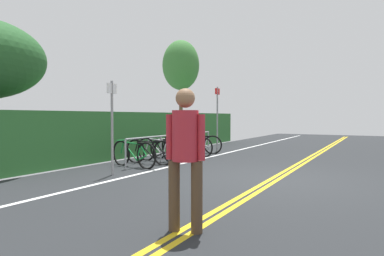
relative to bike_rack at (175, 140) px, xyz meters
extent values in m
cube|color=#232628|center=(-1.89, -3.82, -0.64)|extent=(39.82, 10.39, 0.05)
cube|color=gold|center=(-1.89, -3.90, -0.61)|extent=(35.83, 0.10, 0.00)
cube|color=gold|center=(-1.89, -3.74, -0.61)|extent=(35.83, 0.10, 0.00)
cube|color=white|center=(-1.89, -0.74, -0.61)|extent=(35.83, 0.12, 0.00)
cylinder|color=#9EA0A5|center=(-2.47, 0.00, -0.22)|extent=(0.05, 0.05, 0.80)
cylinder|color=#9EA0A5|center=(-0.82, 0.00, -0.22)|extent=(0.05, 0.05, 0.80)
cylinder|color=#9EA0A5|center=(0.82, 0.00, -0.22)|extent=(0.05, 0.05, 0.80)
cylinder|color=#9EA0A5|center=(2.47, 0.00, -0.22)|extent=(0.05, 0.05, 0.80)
cylinder|color=#9EA0A5|center=(0.00, 0.00, 0.18)|extent=(4.95, 0.04, 0.04)
torus|color=black|center=(-1.92, 0.62, -0.27)|extent=(0.20, 0.75, 0.75)
torus|color=black|center=(-2.12, -0.42, -0.27)|extent=(0.20, 0.75, 0.75)
cylinder|color=#198C38|center=(-2.00, 0.23, -0.18)|extent=(0.15, 0.60, 0.51)
cylinder|color=#198C38|center=(-2.01, 0.17, 0.04)|extent=(0.17, 0.71, 0.07)
cylinder|color=#198C38|center=(-2.06, -0.12, -0.20)|extent=(0.07, 0.18, 0.46)
cylinder|color=#198C38|center=(-2.09, -0.23, -0.35)|extent=(0.11, 0.38, 0.19)
cylinder|color=#198C38|center=(-2.10, -0.30, -0.12)|extent=(0.08, 0.26, 0.32)
cylinder|color=#198C38|center=(-1.93, 0.57, -0.10)|extent=(0.06, 0.14, 0.34)
cube|color=black|center=(-2.08, -0.19, 0.06)|extent=(0.12, 0.21, 0.05)
cylinder|color=#198C38|center=(-1.94, 0.52, 0.11)|extent=(0.46, 0.11, 0.03)
torus|color=black|center=(-1.29, 0.61, -0.27)|extent=(0.08, 0.74, 0.74)
torus|color=black|center=(-1.32, -0.41, -0.27)|extent=(0.08, 0.74, 0.74)
cylinder|color=black|center=(-1.30, 0.23, -0.19)|extent=(0.05, 0.59, 0.51)
cylinder|color=black|center=(-1.30, 0.16, 0.04)|extent=(0.06, 0.70, 0.07)
cylinder|color=black|center=(-1.31, -0.12, -0.20)|extent=(0.04, 0.17, 0.46)
cylinder|color=black|center=(-1.31, -0.23, -0.35)|extent=(0.05, 0.37, 0.19)
cylinder|color=black|center=(-1.31, -0.30, -0.13)|extent=(0.04, 0.25, 0.31)
cylinder|color=black|center=(-1.29, 0.56, -0.11)|extent=(0.04, 0.14, 0.34)
cube|color=black|center=(-1.31, -0.19, 0.05)|extent=(0.09, 0.20, 0.05)
cylinder|color=black|center=(-1.29, 0.51, 0.10)|extent=(0.46, 0.04, 0.03)
torus|color=black|center=(-0.66, 0.66, -0.26)|extent=(0.15, 0.77, 0.76)
torus|color=black|center=(-0.80, -0.40, -0.26)|extent=(0.15, 0.77, 0.76)
cylinder|color=silver|center=(-0.71, 0.26, -0.17)|extent=(0.11, 0.61, 0.52)
cylinder|color=silver|center=(-0.72, 0.19, 0.06)|extent=(0.13, 0.73, 0.07)
cylinder|color=silver|center=(-0.76, -0.10, -0.19)|extent=(0.06, 0.18, 0.47)
cylinder|color=silver|center=(-0.78, -0.22, -0.34)|extent=(0.09, 0.39, 0.19)
cylinder|color=silver|center=(-0.79, -0.28, -0.11)|extent=(0.07, 0.27, 0.32)
cylinder|color=silver|center=(-0.67, 0.61, -0.09)|extent=(0.05, 0.14, 0.35)
cube|color=black|center=(-0.77, -0.17, 0.07)|extent=(0.10, 0.21, 0.05)
cylinder|color=silver|center=(-0.68, 0.55, 0.12)|extent=(0.46, 0.09, 0.03)
torus|color=black|center=(-0.03, 0.62, -0.31)|extent=(0.09, 0.67, 0.67)
torus|color=black|center=(0.03, -0.36, -0.31)|extent=(0.09, 0.67, 0.67)
cylinder|color=white|center=(-0.01, 0.25, -0.24)|extent=(0.07, 0.56, 0.45)
cylinder|color=white|center=(0.00, 0.19, -0.04)|extent=(0.07, 0.66, 0.07)
cylinder|color=white|center=(0.01, -0.08, -0.25)|extent=(0.04, 0.16, 0.41)
cylinder|color=white|center=(0.02, -0.19, -0.38)|extent=(0.06, 0.36, 0.17)
cylinder|color=white|center=(0.02, -0.25, -0.18)|extent=(0.05, 0.24, 0.28)
cylinder|color=white|center=(-0.02, 0.57, -0.17)|extent=(0.04, 0.13, 0.30)
cube|color=black|center=(0.01, -0.14, -0.02)|extent=(0.09, 0.20, 0.05)
cylinder|color=white|center=(-0.02, 0.52, 0.03)|extent=(0.46, 0.05, 0.03)
torus|color=black|center=(0.65, 0.60, -0.27)|extent=(0.14, 0.76, 0.76)
torus|color=black|center=(0.54, -0.40, -0.27)|extent=(0.14, 0.76, 0.76)
cylinder|color=black|center=(0.61, 0.22, -0.18)|extent=(0.10, 0.58, 0.52)
cylinder|color=black|center=(0.60, 0.16, 0.05)|extent=(0.11, 0.68, 0.07)
cylinder|color=black|center=(0.57, -0.11, -0.20)|extent=(0.05, 0.17, 0.47)
cylinder|color=black|center=(0.56, -0.22, -0.35)|extent=(0.07, 0.37, 0.19)
cylinder|color=black|center=(0.55, -0.29, -0.12)|extent=(0.06, 0.25, 0.32)
cylinder|color=black|center=(0.64, 0.55, -0.10)|extent=(0.05, 0.14, 0.34)
cube|color=black|center=(0.56, -0.18, 0.06)|extent=(0.10, 0.21, 0.05)
cylinder|color=black|center=(0.64, 0.50, 0.12)|extent=(0.46, 0.08, 0.03)
torus|color=black|center=(1.38, 0.44, -0.30)|extent=(0.22, 0.69, 0.70)
torus|color=black|center=(1.14, -0.53, -0.30)|extent=(0.22, 0.69, 0.70)
cylinder|color=black|center=(1.29, 0.08, -0.22)|extent=(0.17, 0.56, 0.48)
cylinder|color=black|center=(1.27, 0.01, -0.01)|extent=(0.20, 0.67, 0.07)
cylinder|color=black|center=(1.21, -0.25, -0.23)|extent=(0.07, 0.17, 0.43)
cylinder|color=black|center=(1.18, -0.36, -0.37)|extent=(0.12, 0.36, 0.18)
cylinder|color=black|center=(1.16, -0.42, -0.16)|extent=(0.09, 0.25, 0.29)
cylinder|color=black|center=(1.37, 0.39, -0.14)|extent=(0.07, 0.14, 0.32)
cube|color=black|center=(1.19, -0.32, 0.00)|extent=(0.13, 0.21, 0.05)
cylinder|color=black|center=(1.35, 0.34, 0.06)|extent=(0.45, 0.14, 0.03)
torus|color=black|center=(1.88, 0.57, -0.29)|extent=(0.20, 0.71, 0.72)
torus|color=black|center=(2.07, -0.38, -0.29)|extent=(0.20, 0.71, 0.72)
cylinder|color=silver|center=(1.95, 0.21, -0.20)|extent=(0.15, 0.55, 0.49)
cylinder|color=silver|center=(1.96, 0.15, 0.01)|extent=(0.17, 0.66, 0.07)
cylinder|color=silver|center=(2.01, -0.11, -0.22)|extent=(0.07, 0.17, 0.44)
cylinder|color=silver|center=(2.04, -0.22, -0.36)|extent=(0.11, 0.36, 0.18)
cylinder|color=silver|center=(2.05, -0.28, -0.15)|extent=(0.08, 0.25, 0.30)
cylinder|color=silver|center=(1.88, 0.52, -0.13)|extent=(0.06, 0.14, 0.32)
cube|color=black|center=(2.03, -0.17, 0.02)|extent=(0.12, 0.21, 0.05)
cylinder|color=silver|center=(1.89, 0.48, 0.08)|extent=(0.46, 0.12, 0.03)
cylinder|color=#4C3826|center=(-5.90, -3.95, -0.18)|extent=(0.14, 0.14, 0.86)
cylinder|color=#4C3826|center=(-5.96, -3.67, -0.18)|extent=(0.14, 0.14, 0.86)
cylinder|color=#B22633|center=(-5.93, -3.81, 0.55)|extent=(0.32, 0.32, 0.61)
sphere|color=#8C6647|center=(-5.93, -3.81, 1.01)|extent=(0.23, 0.23, 0.23)
cylinder|color=#B22633|center=(-5.88, -4.00, 0.54)|extent=(0.09, 0.09, 0.55)
cylinder|color=#B22633|center=(-5.97, -3.61, 0.54)|extent=(0.09, 0.09, 0.55)
cylinder|color=gray|center=(-3.29, -0.28, 0.50)|extent=(0.06, 0.06, 2.24)
cube|color=white|center=(-3.29, -0.28, 1.45)|extent=(0.36, 0.07, 0.24)
cylinder|color=gray|center=(2.97, -0.15, 0.67)|extent=(0.06, 0.06, 2.57)
cube|color=red|center=(2.97, -0.15, 1.77)|extent=(0.36, 0.04, 0.24)
cube|color=#2D6B30|center=(1.50, 2.11, 0.16)|extent=(13.95, 1.12, 1.55)
cylinder|color=brown|center=(7.21, 4.05, 0.89)|extent=(0.20, 0.20, 3.02)
ellipsoid|color=#387533|center=(7.21, 4.05, 3.66)|extent=(2.08, 2.08, 2.79)
camera|label=1|loc=(-9.50, -5.87, 0.79)|focal=32.07mm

